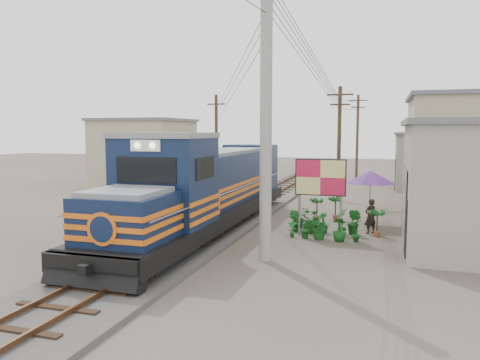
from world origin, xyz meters
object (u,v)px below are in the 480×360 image
(market_umbrella, at_px, (371,177))
(vendor, at_px, (371,216))
(locomotive, at_px, (206,191))
(billboard, at_px, (320,180))

(market_umbrella, relative_size, vendor, 2.00)
(locomotive, height_order, market_umbrella, locomotive)
(billboard, bearing_deg, market_umbrella, 58.22)
(locomotive, relative_size, billboard, 5.22)
(locomotive, height_order, billboard, locomotive)
(locomotive, relative_size, vendor, 11.20)
(billboard, distance_m, vendor, 2.77)
(market_umbrella, bearing_deg, locomotive, -151.41)
(locomotive, bearing_deg, billboard, 7.27)
(locomotive, distance_m, vendor, 7.02)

